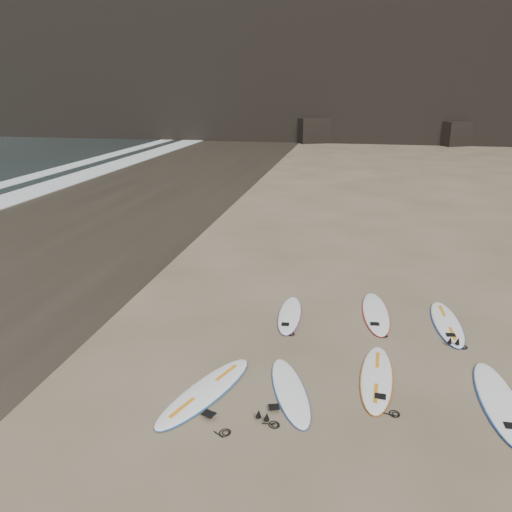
{
  "coord_description": "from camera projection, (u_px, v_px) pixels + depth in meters",
  "views": [
    {
      "loc": [
        -1.29,
        -8.61,
        5.45
      ],
      "look_at": [
        -3.53,
        2.82,
        1.5
      ],
      "focal_mm": 35.0,
      "sensor_mm": 36.0,
      "label": 1
    }
  ],
  "objects": [
    {
      "name": "ground",
      "position": [
        409.0,
        388.0,
        9.52
      ],
      "size": [
        240.0,
        240.0,
        0.0
      ],
      "primitive_type": "plane",
      "color": "#897559",
      "rests_on": "ground"
    },
    {
      "name": "surfboard_2",
      "position": [
        377.0,
        377.0,
        9.8
      ],
      "size": [
        0.75,
        2.53,
        0.09
      ],
      "primitive_type": "ellipsoid",
      "rotation": [
        0.0,
        0.0,
        -0.06
      ],
      "color": "white",
      "rests_on": "ground"
    },
    {
      "name": "surfboard_0",
      "position": [
        205.0,
        391.0,
        9.35
      ],
      "size": [
        1.58,
        2.76,
        0.1
      ],
      "primitive_type": "ellipsoid",
      "rotation": [
        0.0,
        0.0,
        -0.37
      ],
      "color": "white",
      "rests_on": "ground"
    },
    {
      "name": "surfboard_3",
      "position": [
        500.0,
        401.0,
        9.04
      ],
      "size": [
        0.69,
        2.74,
        0.1
      ],
      "primitive_type": "ellipsoid",
      "rotation": [
        0.0,
        0.0,
        0.01
      ],
      "color": "white",
      "rests_on": "ground"
    },
    {
      "name": "wet_sand",
      "position": [
        70.0,
        222.0,
        21.18
      ],
      "size": [
        12.0,
        200.0,
        0.01
      ],
      "primitive_type": "cube",
      "color": "#383026",
      "rests_on": "ground"
    },
    {
      "name": "surfboard_7",
      "position": [
        447.0,
        323.0,
        12.06
      ],
      "size": [
        0.7,
        2.55,
        0.09
      ],
      "primitive_type": "ellipsoid",
      "rotation": [
        0.0,
        0.0,
        0.04
      ],
      "color": "white",
      "rests_on": "ground"
    },
    {
      "name": "surfboard_6",
      "position": [
        376.0,
        313.0,
        12.6
      ],
      "size": [
        0.78,
        2.6,
        0.09
      ],
      "primitive_type": "ellipsoid",
      "rotation": [
        0.0,
        0.0,
        0.06
      ],
      "color": "white",
      "rests_on": "ground"
    },
    {
      "name": "surfboard_5",
      "position": [
        290.0,
        314.0,
        12.52
      ],
      "size": [
        0.62,
        2.26,
        0.08
      ],
      "primitive_type": "ellipsoid",
      "rotation": [
        0.0,
        0.0,
        0.04
      ],
      "color": "white",
      "rests_on": "ground"
    },
    {
      "name": "surfboard_1",
      "position": [
        290.0,
        390.0,
        9.38
      ],
      "size": [
        1.28,
        2.38,
        0.08
      ],
      "primitive_type": "ellipsoid",
      "rotation": [
        0.0,
        0.0,
        0.33
      ],
      "color": "white",
      "rests_on": "ground"
    }
  ]
}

